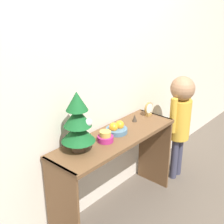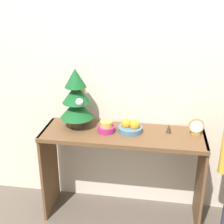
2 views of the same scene
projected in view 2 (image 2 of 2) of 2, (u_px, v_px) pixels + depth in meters
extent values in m
cube|color=beige|center=(128.00, 59.00, 2.34)|extent=(7.00, 0.05, 2.50)
cube|color=brown|center=(123.00, 135.00, 2.31)|extent=(1.21, 0.39, 0.03)
cube|color=brown|center=(50.00, 169.00, 2.54)|extent=(0.02, 0.36, 0.75)
cube|color=brown|center=(200.00, 183.00, 2.37)|extent=(0.02, 0.36, 0.75)
cylinder|color=#4C3828|center=(77.00, 124.00, 2.40)|extent=(0.10, 0.10, 0.05)
cylinder|color=brown|center=(77.00, 118.00, 2.38)|extent=(0.02, 0.02, 0.04)
cone|color=#145123|center=(77.00, 109.00, 2.35)|extent=(0.25, 0.25, 0.14)
cone|color=#145123|center=(76.00, 94.00, 2.30)|extent=(0.21, 0.21, 0.14)
cone|color=#145123|center=(75.00, 78.00, 2.26)|extent=(0.16, 0.16, 0.14)
sphere|color=silver|center=(79.00, 102.00, 2.25)|extent=(0.06, 0.06, 0.06)
sphere|color=silver|center=(84.00, 92.00, 2.33)|extent=(0.04, 0.04, 0.04)
sphere|color=gold|center=(82.00, 89.00, 2.29)|extent=(0.05, 0.05, 0.05)
cylinder|color=#476B84|center=(130.00, 129.00, 2.32)|extent=(0.18, 0.18, 0.04)
sphere|color=orange|center=(135.00, 125.00, 2.30)|extent=(0.08, 0.08, 0.08)
sphere|color=orange|center=(126.00, 124.00, 2.32)|extent=(0.08, 0.08, 0.08)
cylinder|color=#9E2366|center=(106.00, 129.00, 2.32)|extent=(0.13, 0.13, 0.04)
cylinder|color=gold|center=(106.00, 124.00, 2.30)|extent=(0.09, 0.09, 0.04)
cube|color=olive|center=(195.00, 134.00, 2.27)|extent=(0.06, 0.04, 0.02)
cylinder|color=olive|center=(196.00, 126.00, 2.24)|extent=(0.11, 0.02, 0.11)
cylinder|color=white|center=(196.00, 127.00, 2.23)|extent=(0.09, 0.00, 0.09)
cone|color=#382D23|center=(169.00, 128.00, 2.30)|extent=(0.04, 0.04, 0.07)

